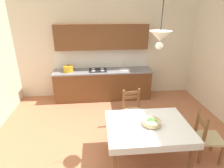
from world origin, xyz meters
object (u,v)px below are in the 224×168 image
kitchen_cabinetry (102,71)px  pendant_lamp (160,37)px  dining_chair_kitchen_side (133,112)px  dining_table (148,130)px  dining_chair_window_side (207,137)px  fruit_bowl (152,122)px

kitchen_cabinetry → pendant_lamp: (0.72, -2.60, 1.35)m
dining_chair_kitchen_side → pendant_lamp: 1.99m
dining_table → dining_chair_window_side: (1.09, -0.05, -0.19)m
dining_chair_window_side → pendant_lamp: bearing=173.9°
dining_table → fruit_bowl: 0.18m
dining_chair_kitchen_side → kitchen_cabinetry: bearing=109.0°
dining_chair_kitchen_side → dining_table: bearing=-87.2°
dining_chair_window_side → dining_chair_kitchen_side: (-1.14, 1.01, 0.00)m
pendant_lamp → dining_chair_kitchen_side: bearing=98.2°
fruit_bowl → dining_table: bearing=162.8°
kitchen_cabinetry → fruit_bowl: bearing=-75.6°
dining_table → dining_chair_kitchen_side: bearing=92.8°
dining_chair_window_side → pendant_lamp: size_ratio=1.16×
dining_table → pendant_lamp: size_ratio=1.77×
dining_chair_kitchen_side → fruit_bowl: size_ratio=3.10×
kitchen_cabinetry → dining_chair_kitchen_side: size_ratio=3.08×
dining_table → pendant_lamp: bearing=36.1°
dining_table → pendant_lamp: 1.57m
kitchen_cabinetry → dining_table: kitchen_cabinetry is taller
dining_chair_window_side → dining_chair_kitchen_side: size_ratio=1.00×
dining_chair_kitchen_side → fruit_bowl: 1.05m
dining_table → dining_chair_kitchen_side: size_ratio=1.53×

